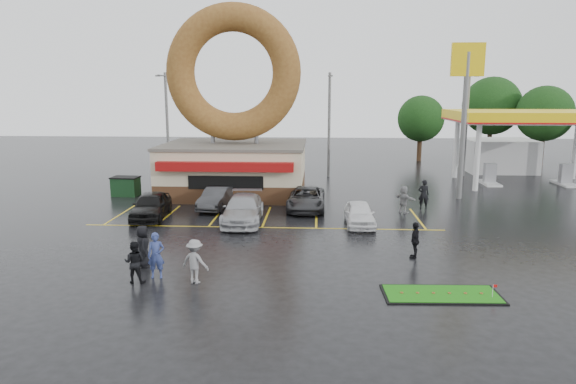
# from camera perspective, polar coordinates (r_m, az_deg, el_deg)

# --- Properties ---
(ground) EXTENTS (120.00, 120.00, 0.00)m
(ground) POSITION_cam_1_polar(r_m,az_deg,el_deg) (25.27, -3.74, -5.96)
(ground) COLOR black
(ground) RESTS_ON ground
(donut_shop) EXTENTS (10.20, 8.70, 13.50)m
(donut_shop) POSITION_cam_1_polar(r_m,az_deg,el_deg) (37.55, -5.97, 6.56)
(donut_shop) COLOR #472B19
(donut_shop) RESTS_ON ground
(gas_station) EXTENTS (12.30, 13.65, 5.90)m
(gas_station) POSITION_cam_1_polar(r_m,az_deg,el_deg) (48.15, 24.08, 5.74)
(gas_station) COLOR silver
(gas_station) RESTS_ON ground
(shell_sign) EXTENTS (2.20, 0.36, 10.60)m
(shell_sign) POSITION_cam_1_polar(r_m,az_deg,el_deg) (37.32, 19.14, 10.47)
(shell_sign) COLOR slate
(shell_sign) RESTS_ON ground
(streetlight_left) EXTENTS (0.40, 2.21, 9.00)m
(streetlight_left) POSITION_cam_1_polar(r_m,az_deg,el_deg) (45.86, -13.31, 7.55)
(streetlight_left) COLOR slate
(streetlight_left) RESTS_ON ground
(streetlight_mid) EXTENTS (0.40, 2.21, 9.00)m
(streetlight_mid) POSITION_cam_1_polar(r_m,az_deg,el_deg) (44.97, 4.60, 7.74)
(streetlight_mid) COLOR slate
(streetlight_mid) RESTS_ON ground
(streetlight_right) EXTENTS (0.40, 2.21, 9.00)m
(streetlight_right) POSITION_cam_1_polar(r_m,az_deg,el_deg) (47.75, 19.24, 7.36)
(streetlight_right) COLOR slate
(streetlight_right) RESTS_ON ground
(tree_far_a) EXTENTS (5.60, 5.60, 8.00)m
(tree_far_a) POSITION_cam_1_polar(r_m,az_deg,el_deg) (58.69, 26.63, 7.79)
(tree_far_a) COLOR #332114
(tree_far_a) RESTS_ON ground
(tree_far_c) EXTENTS (6.30, 6.30, 9.00)m
(tree_far_c) POSITION_cam_1_polar(r_m,az_deg,el_deg) (61.01, 21.72, 8.87)
(tree_far_c) COLOR #332114
(tree_far_c) RESTS_ON ground
(tree_far_d) EXTENTS (4.90, 4.90, 7.00)m
(tree_far_d) POSITION_cam_1_polar(r_m,az_deg,el_deg) (57.10, 14.54, 7.89)
(tree_far_d) COLOR #332114
(tree_far_d) RESTS_ON ground
(car_black) EXTENTS (2.27, 4.75, 1.57)m
(car_black) POSITION_cam_1_polar(r_m,az_deg,el_deg) (31.35, -14.97, -1.47)
(car_black) COLOR black
(car_black) RESTS_ON ground
(car_dgrey) EXTENTS (1.96, 4.31, 1.37)m
(car_dgrey) POSITION_cam_1_polar(r_m,az_deg,el_deg) (33.19, -7.92, -0.68)
(car_dgrey) COLOR #2E2E30
(car_dgrey) RESTS_ON ground
(car_silver) EXTENTS (2.36, 5.39, 1.54)m
(car_silver) POSITION_cam_1_polar(r_m,az_deg,el_deg) (29.52, -5.01, -1.92)
(car_silver) COLOR #A1A2A6
(car_silver) RESTS_ON ground
(car_grey) EXTENTS (2.40, 5.09, 1.40)m
(car_grey) POSITION_cam_1_polar(r_m,az_deg,el_deg) (32.67, 2.04, -0.73)
(car_grey) COLOR #2F2F31
(car_grey) RESTS_ON ground
(car_white) EXTENTS (1.66, 3.94, 1.33)m
(car_white) POSITION_cam_1_polar(r_m,az_deg,el_deg) (29.06, 7.94, -2.41)
(car_white) COLOR white
(car_white) RESTS_ON ground
(person_blue) EXTENTS (0.74, 0.54, 1.87)m
(person_blue) POSITION_cam_1_polar(r_m,az_deg,el_deg) (21.43, -14.44, -6.84)
(person_blue) COLOR navy
(person_blue) RESTS_ON ground
(person_blackjkt) EXTENTS (0.82, 0.64, 1.69)m
(person_blackjkt) POSITION_cam_1_polar(r_m,az_deg,el_deg) (21.14, -16.69, -7.47)
(person_blackjkt) COLOR black
(person_blackjkt) RESTS_ON ground
(person_hoodie) EXTENTS (1.29, 0.98, 1.76)m
(person_hoodie) POSITION_cam_1_polar(r_m,az_deg,el_deg) (20.55, -10.30, -7.60)
(person_hoodie) COLOR gray
(person_hoodie) RESTS_ON ground
(person_bystander) EXTENTS (0.83, 1.03, 1.83)m
(person_bystander) POSITION_cam_1_polar(r_m,az_deg,el_deg) (22.87, -15.81, -5.82)
(person_bystander) COLOR black
(person_bystander) RESTS_ON ground
(person_cameraman) EXTENTS (0.67, 1.05, 1.67)m
(person_cameraman) POSITION_cam_1_polar(r_m,az_deg,el_deg) (23.87, 13.94, -5.22)
(person_cameraman) COLOR black
(person_cameraman) RESTS_ON ground
(person_walker_near) EXTENTS (1.37, 1.56, 1.71)m
(person_walker_near) POSITION_cam_1_polar(r_m,az_deg,el_deg) (32.52, 12.74, -0.79)
(person_walker_near) COLOR gray
(person_walker_near) RESTS_ON ground
(person_walker_far) EXTENTS (0.72, 0.51, 1.89)m
(person_walker_far) POSITION_cam_1_polar(r_m,az_deg,el_deg) (33.88, 14.84, -0.25)
(person_walker_far) COLOR black
(person_walker_far) RESTS_ON ground
(dumpster) EXTENTS (1.87, 1.31, 1.30)m
(dumpster) POSITION_cam_1_polar(r_m,az_deg,el_deg) (38.77, -17.58, 0.56)
(dumpster) COLOR #173D1E
(dumpster) RESTS_ON ground
(putting_green) EXTENTS (4.37, 2.02, 0.54)m
(putting_green) POSITION_cam_1_polar(r_m,az_deg,el_deg) (20.18, 16.68, -10.82)
(putting_green) COLOR black
(putting_green) RESTS_ON ground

